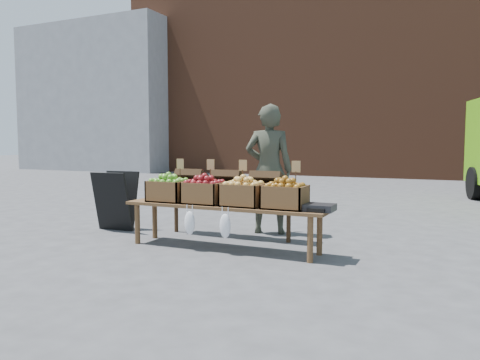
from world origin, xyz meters
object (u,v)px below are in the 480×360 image
at_px(weighing_scale, 320,207).
at_px(crate_russet_pears, 205,193).
at_px(crate_red_apples, 243,195).
at_px(crate_golden_apples, 169,191).
at_px(display_bench, 224,227).
at_px(back_table, 229,201).
at_px(vendor, 269,169).
at_px(crate_green_apples, 285,197).
at_px(chalkboard_sign, 116,200).

bearing_deg(weighing_scale, crate_russet_pears, 180.00).
relative_size(crate_russet_pears, crate_red_apples, 1.00).
distance_m(crate_golden_apples, crate_red_apples, 1.10).
relative_size(display_bench, crate_golden_apples, 5.40).
distance_m(crate_golden_apples, weighing_scale, 2.08).
relative_size(back_table, weighing_scale, 6.18).
height_order(display_bench, weighing_scale, weighing_scale).
bearing_deg(crate_red_apples, vendor, 96.31).
xyz_separation_m(vendor, weighing_scale, (1.11, -1.23, -0.35)).
bearing_deg(vendor, display_bench, 68.97).
relative_size(crate_golden_apples, crate_green_apples, 1.00).
relative_size(back_table, display_bench, 0.78).
relative_size(vendor, weighing_scale, 5.65).
height_order(chalkboard_sign, display_bench, chalkboard_sign).
xyz_separation_m(crate_red_apples, weighing_scale, (0.97, 0.00, -0.10)).
distance_m(back_table, weighing_scale, 1.69).
height_order(chalkboard_sign, crate_red_apples, chalkboard_sign).
height_order(chalkboard_sign, crate_golden_apples, chalkboard_sign).
bearing_deg(chalkboard_sign, vendor, 15.74).
bearing_deg(back_table, crate_russet_pears, -90.18).
height_order(vendor, chalkboard_sign, vendor).
height_order(display_bench, crate_green_apples, crate_green_apples).
distance_m(crate_russet_pears, crate_red_apples, 0.55).
height_order(chalkboard_sign, crate_russet_pears, chalkboard_sign).
relative_size(crate_red_apples, crate_green_apples, 1.00).
xyz_separation_m(crate_golden_apples, crate_red_apples, (1.10, 0.00, 0.00)).
bearing_deg(chalkboard_sign, display_bench, -15.36).
bearing_deg(crate_russet_pears, chalkboard_sign, 166.04).
bearing_deg(vendor, crate_red_apples, 81.78).
relative_size(chalkboard_sign, crate_red_apples, 1.85).
bearing_deg(display_bench, chalkboard_sign, 167.80).
relative_size(crate_russet_pears, weighing_scale, 1.47).
distance_m(back_table, crate_golden_apples, 0.93).
height_order(crate_red_apples, crate_green_apples, same).
distance_m(vendor, crate_red_apples, 1.26).
distance_m(vendor, display_bench, 1.41).
bearing_deg(crate_green_apples, back_table, 146.74).
xyz_separation_m(crate_green_apples, weighing_scale, (0.43, 0.00, -0.10)).
distance_m(crate_golden_apples, crate_green_apples, 1.65).
bearing_deg(vendor, crate_russet_pears, 56.78).
relative_size(back_table, crate_green_apples, 4.20).
distance_m(chalkboard_sign, crate_red_apples, 2.44).
xyz_separation_m(vendor, crate_golden_apples, (-0.96, -1.23, -0.25)).
bearing_deg(weighing_scale, crate_golden_apples, 180.00).
bearing_deg(crate_russet_pears, back_table, 89.82).
bearing_deg(crate_green_apples, weighing_scale, 0.00).
relative_size(crate_green_apples, weighing_scale, 1.47).
height_order(back_table, crate_green_apples, back_table).
bearing_deg(crate_golden_apples, weighing_scale, 0.00).
distance_m(vendor, crate_russet_pears, 1.32).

